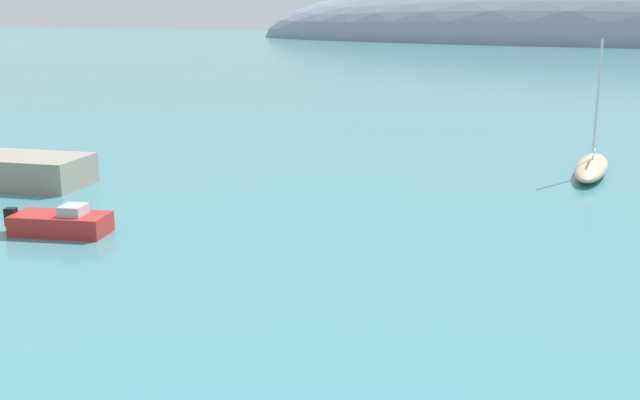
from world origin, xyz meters
name	(u,v)px	position (x,y,z in m)	size (l,w,h in m)	color
sailboat_sand_outer_mooring	(592,167)	(10.58, 45.49, 0.47)	(1.74, 7.59, 7.36)	#C6B284
motorboat_red_foreground	(61,223)	(-8.02, 24.63, 0.46)	(4.43, 2.69, 1.23)	red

